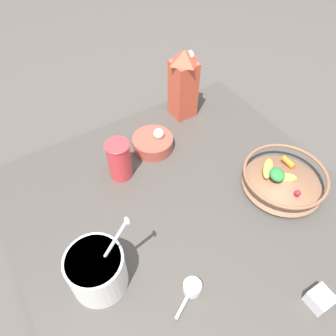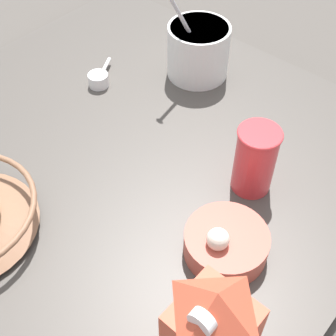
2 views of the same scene
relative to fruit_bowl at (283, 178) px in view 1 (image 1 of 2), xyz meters
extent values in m
plane|color=#4C4742|center=(0.06, 0.29, -0.07)|extent=(6.00, 6.00, 0.00)
cube|color=#47423D|center=(0.06, 0.29, -0.06)|extent=(0.93, 0.93, 0.04)
cylinder|color=brown|center=(0.00, 0.00, -0.03)|extent=(0.13, 0.13, 0.01)
cone|color=brown|center=(0.00, 0.00, 0.00)|extent=(0.24, 0.24, 0.05)
torus|color=brown|center=(0.00, 0.00, 0.02)|extent=(0.25, 0.25, 0.01)
ellipsoid|color=#EFD64C|center=(0.05, 0.02, 0.01)|extent=(0.07, 0.08, 0.03)
ellipsoid|color=#EFD64C|center=(-0.01, 0.00, 0.01)|extent=(0.06, 0.06, 0.03)
cylinder|color=orange|center=(0.03, -0.05, 0.01)|extent=(0.04, 0.02, 0.02)
sphere|color=red|center=(0.02, 0.01, 0.01)|extent=(0.02, 0.02, 0.02)
sphere|color=red|center=(0.00, 0.02, 0.01)|extent=(0.02, 0.02, 0.02)
sphere|color=red|center=(-0.06, 0.01, 0.01)|extent=(0.02, 0.02, 0.02)
ellipsoid|color=#2D7F38|center=(0.01, 0.03, 0.03)|extent=(0.07, 0.06, 0.03)
cube|color=#CC4C33|center=(0.44, 0.06, 0.07)|extent=(0.08, 0.08, 0.21)
pyramid|color=#CC4C33|center=(0.44, 0.06, 0.19)|extent=(0.08, 0.08, 0.04)
cylinder|color=white|center=(0.44, 0.04, 0.19)|extent=(0.03, 0.01, 0.03)
cylinder|color=white|center=(0.02, 0.58, 0.02)|extent=(0.13, 0.13, 0.12)
cylinder|color=white|center=(0.02, 0.58, 0.07)|extent=(0.12, 0.12, 0.02)
cylinder|color=silver|center=(0.01, 0.54, 0.11)|extent=(0.03, 0.09, 0.17)
ellipsoid|color=silver|center=(0.00, 0.50, 0.19)|extent=(0.02, 0.02, 0.01)
cylinder|color=#DB383D|center=(0.29, 0.39, 0.03)|extent=(0.07, 0.07, 0.13)
torus|color=#DB383D|center=(0.29, 0.39, 0.09)|extent=(0.07, 0.07, 0.01)
cube|color=silver|center=(-0.30, 0.17, -0.02)|extent=(0.05, 0.05, 0.04)
cube|color=brown|center=(-0.30, 0.17, -0.02)|extent=(0.04, 0.04, 0.02)
cylinder|color=white|center=(-0.12, 0.40, -0.02)|extent=(0.04, 0.04, 0.03)
cylinder|color=white|center=(-0.14, 0.45, -0.02)|extent=(0.04, 0.06, 0.01)
cylinder|color=#B24C3D|center=(0.34, 0.25, -0.01)|extent=(0.13, 0.13, 0.04)
sphere|color=silver|center=(0.34, 0.22, 0.02)|extent=(0.04, 0.04, 0.04)
camera|label=1|loc=(-0.34, 0.61, 0.75)|focal=35.00mm
camera|label=2|loc=(0.54, -0.11, 0.61)|focal=50.00mm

